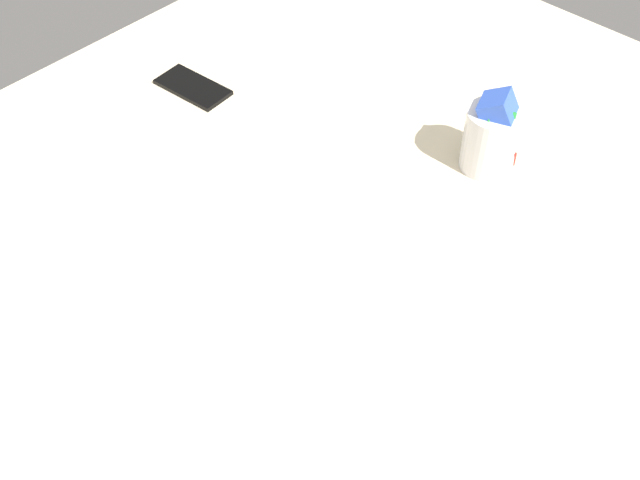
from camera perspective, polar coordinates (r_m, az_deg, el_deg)
bed_mattress at (r=124.92cm, az=-2.04°, el=-4.89°), size 180.00×140.00×18.00cm
snack_cup at (r=133.26cm, az=12.12°, el=7.29°), size 9.50×9.75×14.68cm
cell_phone at (r=152.16cm, az=-9.04°, el=10.69°), size 7.93×14.51×0.80cm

